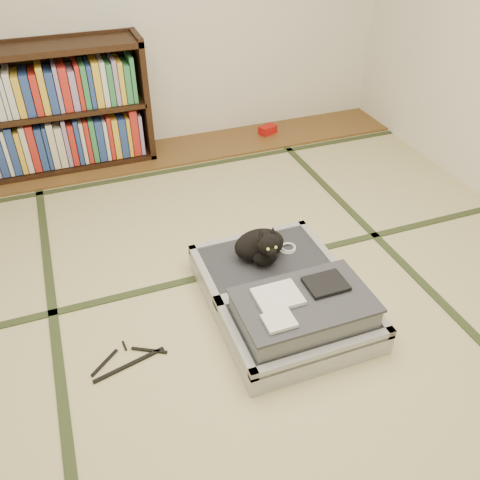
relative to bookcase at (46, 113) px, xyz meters
name	(u,v)px	position (x,y,z in m)	size (l,w,h in m)	color
floor	(254,316)	(0.83, -2.07, -0.45)	(4.50, 4.50, 0.00)	#C9B486
wood_strip	(164,153)	(0.83, -0.07, -0.44)	(4.00, 0.50, 0.02)	brown
red_item	(268,130)	(1.77, -0.04, -0.40)	(0.15, 0.09, 0.07)	#AC110D
room_shell	(261,27)	(0.83, -2.07, 1.01)	(4.50, 4.50, 4.50)	white
tatami_borders	(224,261)	(0.83, -1.57, -0.45)	(4.00, 4.50, 0.01)	#2D381E
bookcase	(46,113)	(0.00, 0.00, 0.00)	(1.50, 0.34, 0.96)	black
suitcase	(285,298)	(1.00, -2.09, -0.35)	(0.74, 0.99, 0.29)	#B7B7BC
cat	(261,246)	(0.98, -1.80, -0.21)	(0.33, 0.33, 0.27)	black
cable_coil	(288,248)	(1.16, -1.76, -0.30)	(0.10, 0.10, 0.02)	white
hanger	(128,360)	(0.15, -2.13, -0.44)	(0.37, 0.21, 0.01)	black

